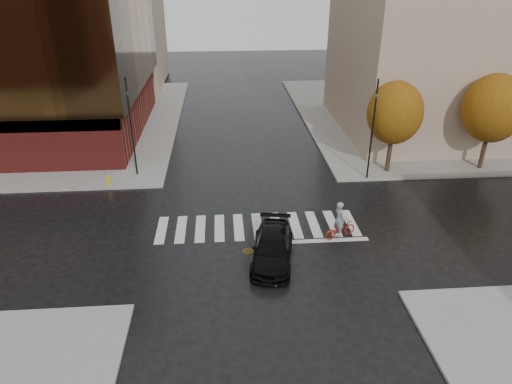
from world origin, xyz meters
TOP-DOWN VIEW (x-y plane):
  - ground at (0.00, 0.00)m, footprint 120.00×120.00m
  - sidewalk_nw at (-21.00, 21.00)m, footprint 30.00×30.00m
  - sidewalk_ne at (21.00, 21.00)m, footprint 30.00×30.00m
  - crosswalk at (0.00, 0.50)m, footprint 12.00×3.00m
  - building_ne_tan at (17.00, 17.00)m, footprint 16.00×16.00m
  - tree_ne_a at (10.00, 7.40)m, footprint 3.80×3.80m
  - tree_ne_b at (17.00, 7.40)m, footprint 4.20×4.20m
  - sedan at (0.50, -2.85)m, footprint 2.80×5.17m
  - cyclist at (4.43, -1.00)m, footprint 2.04×1.36m
  - traffic_light_nw at (-8.04, 8.18)m, footprint 0.20×0.18m
  - traffic_light_ne at (8.18, 6.30)m, footprint 0.17×0.20m
  - fire_hydrant at (-9.68, 6.50)m, footprint 0.27×0.27m
  - manhole at (-0.69, -2.00)m, footprint 0.84×0.84m

SIDE VIEW (x-z plane):
  - ground at x=0.00m, z-range 0.00..0.00m
  - crosswalk at x=0.00m, z-range 0.00..0.01m
  - manhole at x=-0.69m, z-range 0.00..0.01m
  - sidewalk_nw at x=-21.00m, z-range 0.00..0.15m
  - sidewalk_ne at x=21.00m, z-range 0.00..0.15m
  - fire_hydrant at x=-9.68m, z-range 0.19..0.94m
  - sedan at x=0.50m, z-range 0.00..1.42m
  - cyclist at x=4.43m, z-range -0.35..1.85m
  - traffic_light_nw at x=-8.04m, z-range 0.59..7.49m
  - traffic_light_ne at x=8.18m, z-range 0.59..7.51m
  - tree_ne_a at x=10.00m, z-range 1.20..7.71m
  - tree_ne_b at x=17.00m, z-range 1.17..8.07m
  - building_ne_tan at x=17.00m, z-range 0.15..18.15m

